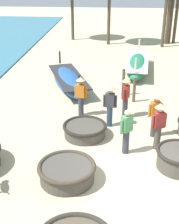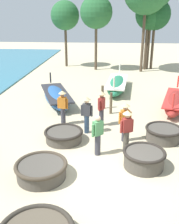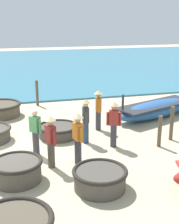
{
  "view_description": "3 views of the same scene",
  "coord_description": "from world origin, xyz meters",
  "px_view_note": "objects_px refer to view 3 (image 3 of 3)",
  "views": [
    {
      "loc": [
        -0.8,
        -7.64,
        5.69
      ],
      "look_at": [
        -1.65,
        2.69,
        0.78
      ],
      "focal_mm": 50.0,
      "sensor_mm": 36.0,
      "label": 1
    },
    {
      "loc": [
        0.07,
        -7.38,
        5.0
      ],
      "look_at": [
        -0.83,
        3.53,
        0.84
      ],
      "focal_mm": 42.0,
      "sensor_mm": 36.0,
      "label": 2
    },
    {
      "loc": [
        9.5,
        0.44,
        4.44
      ],
      "look_at": [
        -1.41,
        3.43,
        1.02
      ],
      "focal_mm": 50.0,
      "sensor_mm": 36.0,
      "label": 3
    }
  ],
  "objects_px": {
    "coracle_weathered": "(58,130)",
    "coracle_center": "(100,178)",
    "fisherman_hauling": "(51,138)",
    "fisherman_standing_left": "(35,131)",
    "mooring_post_shoreline": "(172,123)",
    "fisherman_crouching": "(98,108)",
    "mooring_post_mid_beach": "(37,93)",
    "fisherman_with_hat": "(78,135)",
    "fisherman_by_coracle": "(114,121)",
    "coracle_front_right": "(0,109)",
    "coracle_far_right": "(17,170)",
    "fisherman_standing_right": "(86,118)",
    "mooring_post_inland": "(160,131)",
    "long_boat_white_hull": "(156,109)"
  },
  "relations": [
    {
      "from": "coracle_weathered",
      "to": "coracle_center",
      "type": "distance_m",
      "value": 4.14
    },
    {
      "from": "coracle_far_right",
      "to": "fisherman_crouching",
      "type": "bearing_deg",
      "value": 134.81
    },
    {
      "from": "coracle_front_right",
      "to": "mooring_post_inland",
      "type": "xyz_separation_m",
      "value": [
        5.3,
        5.53,
        0.24
      ]
    },
    {
      "from": "coracle_weathered",
      "to": "mooring_post_mid_beach",
      "type": "distance_m",
      "value": 4.77
    },
    {
      "from": "coracle_center",
      "to": "mooring_post_shoreline",
      "type": "height_order",
      "value": "mooring_post_shoreline"
    },
    {
      "from": "long_boat_white_hull",
      "to": "fisherman_standing_left",
      "type": "distance_m",
      "value": 6.45
    },
    {
      "from": "mooring_post_inland",
      "to": "fisherman_with_hat",
      "type": "bearing_deg",
      "value": -79.59
    },
    {
      "from": "long_boat_white_hull",
      "to": "fisherman_hauling",
      "type": "xyz_separation_m",
      "value": [
        3.8,
        -5.47,
        0.56
      ]
    },
    {
      "from": "coracle_front_right",
      "to": "long_boat_white_hull",
      "type": "xyz_separation_m",
      "value": [
        2.1,
        7.03,
        0.05
      ]
    },
    {
      "from": "fisherman_with_hat",
      "to": "coracle_center",
      "type": "bearing_deg",
      "value": 7.68
    },
    {
      "from": "coracle_front_right",
      "to": "fisherman_standing_left",
      "type": "xyz_separation_m",
      "value": [
        4.83,
        1.2,
        0.5
      ]
    },
    {
      "from": "long_boat_white_hull",
      "to": "fisherman_standing_left",
      "type": "height_order",
      "value": "fisherman_standing_left"
    },
    {
      "from": "mooring_post_shoreline",
      "to": "fisherman_crouching",
      "type": "bearing_deg",
      "value": -127.01
    },
    {
      "from": "fisherman_with_hat",
      "to": "coracle_weathered",
      "type": "bearing_deg",
      "value": -175.23
    },
    {
      "from": "long_boat_white_hull",
      "to": "fisherman_with_hat",
      "type": "height_order",
      "value": "fisherman_with_hat"
    },
    {
      "from": "fisherman_with_hat",
      "to": "fisherman_by_coracle",
      "type": "distance_m",
      "value": 1.84
    },
    {
      "from": "coracle_far_right",
      "to": "fisherman_hauling",
      "type": "xyz_separation_m",
      "value": [
        -0.57,
        1.06,
        0.62
      ]
    },
    {
      "from": "mooring_post_mid_beach",
      "to": "mooring_post_shoreline",
      "type": "bearing_deg",
      "value": 35.07
    },
    {
      "from": "coracle_weathered",
      "to": "mooring_post_mid_beach",
      "type": "bearing_deg",
      "value": -176.64
    },
    {
      "from": "coracle_front_right",
      "to": "mooring_post_inland",
      "type": "height_order",
      "value": "mooring_post_inland"
    },
    {
      "from": "coracle_center",
      "to": "fisherman_with_hat",
      "type": "relative_size",
      "value": 0.9
    },
    {
      "from": "fisherman_standing_left",
      "to": "coracle_weathered",
      "type": "bearing_deg",
      "value": 145.5
    },
    {
      "from": "coracle_front_right",
      "to": "mooring_post_mid_beach",
      "type": "xyz_separation_m",
      "value": [
        -1.37,
        1.92,
        0.33
      ]
    },
    {
      "from": "fisherman_with_hat",
      "to": "fisherman_hauling",
      "type": "distance_m",
      "value": 0.85
    },
    {
      "from": "coracle_far_right",
      "to": "fisherman_standing_right",
      "type": "height_order",
      "value": "fisherman_standing_right"
    },
    {
      "from": "mooring_post_inland",
      "to": "fisherman_standing_left",
      "type": "bearing_deg",
      "value": -96.15
    },
    {
      "from": "fisherman_hauling",
      "to": "fisherman_standing_left",
      "type": "height_order",
      "value": "fisherman_hauling"
    },
    {
      "from": "coracle_weathered",
      "to": "fisherman_by_coracle",
      "type": "height_order",
      "value": "fisherman_by_coracle"
    },
    {
      "from": "coracle_far_right",
      "to": "coracle_center",
      "type": "relative_size",
      "value": 0.97
    },
    {
      "from": "fisherman_hauling",
      "to": "mooring_post_inland",
      "type": "distance_m",
      "value": 4.03
    },
    {
      "from": "fisherman_standing_right",
      "to": "fisherman_standing_left",
      "type": "distance_m",
      "value": 1.97
    },
    {
      "from": "fisherman_hauling",
      "to": "fisherman_standing_left",
      "type": "distance_m",
      "value": 1.13
    },
    {
      "from": "fisherman_crouching",
      "to": "mooring_post_mid_beach",
      "type": "bearing_deg",
      "value": -155.64
    },
    {
      "from": "fisherman_standing_left",
      "to": "mooring_post_inland",
      "type": "relative_size",
      "value": 1.36
    },
    {
      "from": "fisherman_standing_left",
      "to": "mooring_post_shoreline",
      "type": "bearing_deg",
      "value": 90.12
    },
    {
      "from": "coracle_far_right",
      "to": "long_boat_white_hull",
      "type": "xyz_separation_m",
      "value": [
        -4.37,
        6.53,
        0.06
      ]
    },
    {
      "from": "fisherman_with_hat",
      "to": "mooring_post_inland",
      "type": "distance_m",
      "value": 3.19
    },
    {
      "from": "fisherman_with_hat",
      "to": "fisherman_by_coracle",
      "type": "relative_size",
      "value": 1.0
    },
    {
      "from": "fisherman_by_coracle",
      "to": "mooring_post_shoreline",
      "type": "relative_size",
      "value": 1.28
    },
    {
      "from": "coracle_weathered",
      "to": "fisherman_by_coracle",
      "type": "bearing_deg",
      "value": 49.66
    },
    {
      "from": "long_boat_white_hull",
      "to": "mooring_post_inland",
      "type": "height_order",
      "value": "long_boat_white_hull"
    },
    {
      "from": "fisherman_with_hat",
      "to": "mooring_post_shoreline",
      "type": "bearing_deg",
      "value": 105.21
    },
    {
      "from": "coracle_far_right",
      "to": "coracle_front_right",
      "type": "bearing_deg",
      "value": -175.62
    },
    {
      "from": "fisherman_with_hat",
      "to": "fisherman_hauling",
      "type": "bearing_deg",
      "value": -88.34
    },
    {
      "from": "coracle_center",
      "to": "fisherman_by_coracle",
      "type": "relative_size",
      "value": 0.9
    },
    {
      "from": "coracle_far_right",
      "to": "coracle_center",
      "type": "bearing_deg",
      "value": 64.11
    },
    {
      "from": "fisherman_by_coracle",
      "to": "fisherman_crouching",
      "type": "bearing_deg",
      "value": -179.31
    },
    {
      "from": "coracle_front_right",
      "to": "fisherman_crouching",
      "type": "bearing_deg",
      "value": 52.08
    },
    {
      "from": "coracle_front_right",
      "to": "fisherman_with_hat",
      "type": "bearing_deg",
      "value": 22.3
    },
    {
      "from": "fisherman_with_hat",
      "to": "fisherman_standing_left",
      "type": "bearing_deg",
      "value": -130.73
    }
  ]
}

